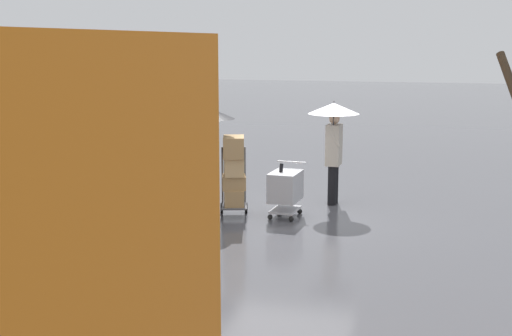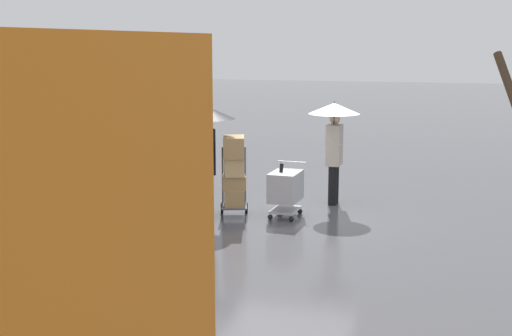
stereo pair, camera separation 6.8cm
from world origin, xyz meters
name	(u,v)px [view 2 (the right image)]	position (x,y,z in m)	size (l,w,h in m)	color
ground_plane	(290,213)	(0.00, 0.00, 0.00)	(90.00, 90.00, 0.00)	#4C4C51
slush_patch_near_cluster	(76,200)	(4.65, 0.12, 0.00)	(1.96, 1.96, 0.01)	#999BA0
slush_patch_under_van	(133,193)	(3.78, -0.83, 0.00)	(1.91, 1.91, 0.01)	silver
cargo_van_parked_right	(97,148)	(4.00, 0.31, 1.18)	(2.29, 5.39, 2.60)	white
shopping_cart_vendor	(285,188)	(0.02, 0.29, 0.57)	(0.60, 0.85, 1.04)	#B2B2B7
hand_dolly_boxes	(234,171)	(0.98, 0.53, 0.89)	(0.69, 0.82, 1.56)	#515156
pedestrian_pink_side	(334,129)	(-0.69, -0.96, 1.58)	(1.04, 1.04, 2.15)	black
pedestrian_black_side	(206,136)	(1.50, 0.64, 1.57)	(1.04, 1.04, 2.15)	black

